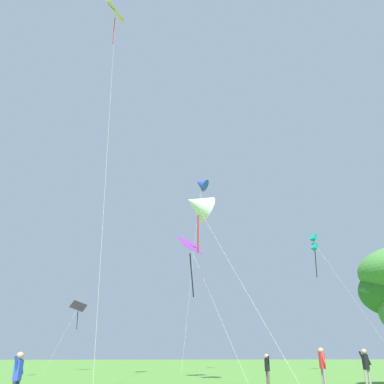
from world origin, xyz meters
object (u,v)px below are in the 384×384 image
Objects in this scene: kite_black_large at (78,310)px; person_far_back at (322,364)px; kite_teal_box at (314,243)px; kite_yellow_diamond at (115,22)px; kite_blue_delta at (201,184)px; person_foreground_watcher at (17,375)px; person_in_red_shirt at (366,365)px; person_near_tree at (267,368)px; kite_purple_streamer at (191,256)px; kite_white_distant at (198,205)px.

person_far_back is at bearing -64.38° from kite_black_large.
kite_yellow_diamond reaches higher than kite_teal_box.
kite_blue_delta is 1.51× the size of kite_teal_box.
person_foreground_watcher is (-25.08, -30.57, -13.07)m from kite_teal_box.
kite_black_large is at bearing 117.60° from person_in_red_shirt.
kite_blue_delta reaches higher than person_foreground_watcher.
person_far_back is (-1.73, 0.79, 0.03)m from person_in_red_shirt.
kite_blue_delta is at bearing -13.03° from kite_black_large.
kite_blue_delta is at bearing 91.25° from person_far_back.
person_near_tree is (12.26, -29.44, -5.45)m from kite_black_large.
kite_blue_delta is at bearing 60.29° from kite_yellow_diamond.
kite_teal_box is (13.37, -2.26, -7.84)m from kite_blue_delta.
kite_purple_streamer is (10.16, -19.23, 2.30)m from kite_black_large.
person_far_back is at bearing -117.10° from kite_teal_box.
person_foreground_watcher is at bearing -122.03° from kite_white_distant.
kite_teal_box is 25.56m from kite_white_distant.
kite_blue_delta is 12.60× the size of person_far_back.
person_in_red_shirt reaches higher than person_foreground_watcher.
kite_white_distant is at bearing -11.53° from kite_yellow_diamond.
person_in_red_shirt is (16.34, -31.25, -5.33)m from kite_black_large.
kite_purple_streamer is at bearing -62.14° from kite_black_large.
kite_purple_streamer reaches higher than kite_black_large.
kite_teal_box is 0.50× the size of kite_yellow_diamond.
kite_teal_box is at bearing 66.79° from person_in_red_shirt.
kite_black_large is 26.33m from kite_white_distant.
kite_yellow_diamond is 2.46× the size of kite_white_distant.
kite_teal_box is at bearing 57.71° from person_near_tree.
person_foreground_watcher is 11.96m from person_near_tree.
person_far_back is (0.59, -27.22, -20.75)m from kite_blue_delta.
kite_yellow_diamond is 18.28m from kite_white_distant.
person_near_tree is (2.09, -10.21, -7.76)m from kite_purple_streamer.
kite_blue_delta is 14.70× the size of person_foreground_watcher.
kite_yellow_diamond reaches higher than kite_black_large.
kite_teal_box reaches higher than person_in_red_shirt.
person_in_red_shirt is (-11.04, -25.75, -12.95)m from kite_teal_box.
kite_blue_delta is at bearing 70.36° from person_foreground_watcher.
person_near_tree is at bearing -78.41° from kite_purple_streamer.
kite_blue_delta is 34.96m from person_in_red_shirt.
kite_white_distant is 11.86m from person_near_tree.
person_in_red_shirt reaches higher than person_near_tree.
kite_blue_delta reaches higher than person_near_tree.
kite_purple_streamer is 15.52m from person_in_red_shirt.
kite_yellow_diamond is 17.26× the size of person_in_red_shirt.
person_in_red_shirt is 1.13× the size of person_foreground_watcher.
kite_black_large is 35.66m from person_in_red_shirt.
kite_black_large is 36.55m from person_foreground_watcher.
person_foreground_watcher is 0.86× the size of person_far_back.
kite_white_distant is (-17.49, -18.42, -2.85)m from kite_teal_box.
kite_purple_streamer is at bearing 24.76° from kite_yellow_diamond.
person_in_red_shirt is 4.47m from person_near_tree.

